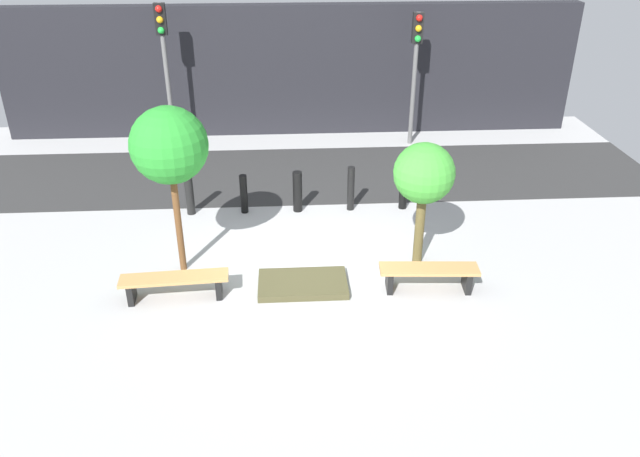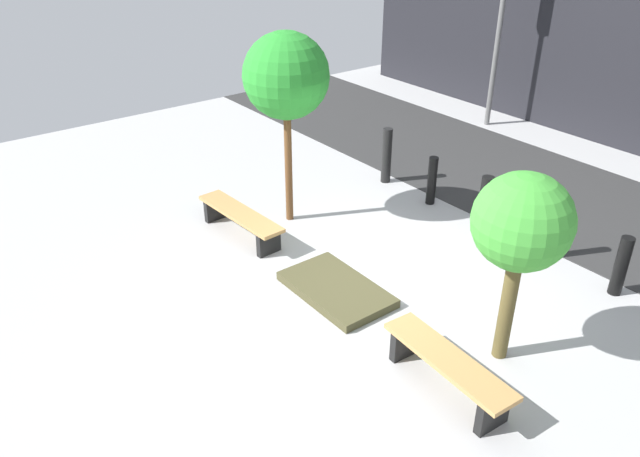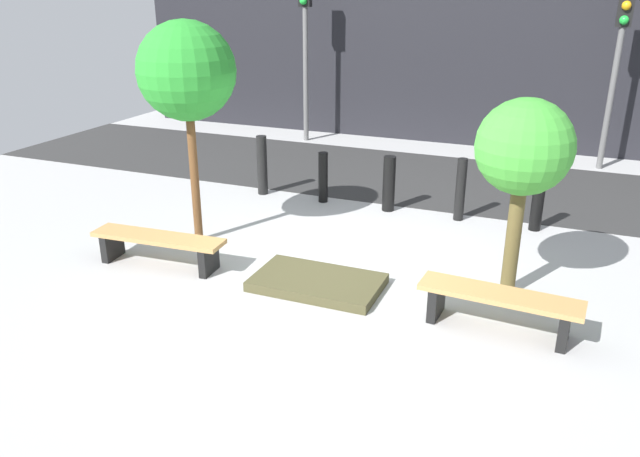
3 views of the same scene
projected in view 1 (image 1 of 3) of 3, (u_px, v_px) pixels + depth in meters
name	position (u px, v px, depth m)	size (l,w,h in m)	color
ground_plane	(302.00, 277.00, 11.43)	(18.00, 18.00, 0.00)	#A8A8A8
road_strip	(296.00, 174.00, 15.67)	(18.00, 3.58, 0.01)	#2E2E2E
building_facade	(291.00, 71.00, 17.74)	(16.20, 0.50, 3.61)	black
bench_left	(175.00, 282.00, 10.72)	(1.87, 0.52, 0.43)	black
bench_right	(429.00, 274.00, 10.95)	(1.75, 0.53, 0.45)	black
planter_bed	(303.00, 284.00, 11.13)	(1.58, 0.94, 0.12)	#464228
tree_behind_left_bench	(169.00, 146.00, 10.56)	(1.34, 1.34, 3.12)	brown
tree_behind_right_bench	(424.00, 175.00, 11.10)	(1.11, 1.11, 2.38)	brown
bollard_far_left	(189.00, 192.00, 13.50)	(0.18, 0.18, 1.06)	black
bollard_left	(244.00, 194.00, 13.61)	(0.16, 0.16, 0.88)	black
bollard_center	(298.00, 192.00, 13.66)	(0.21, 0.21, 0.93)	black
bollard_right	(351.00, 189.00, 13.70)	(0.16, 0.16, 1.01)	black
bollard_far_right	(403.00, 190.00, 13.79)	(0.18, 0.18, 0.88)	black
traffic_light_west	(164.00, 52.00, 16.09)	(0.28, 0.27, 3.84)	#606060
traffic_light_mid_west	(416.00, 55.00, 16.52)	(0.28, 0.27, 3.56)	#5B5B5B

